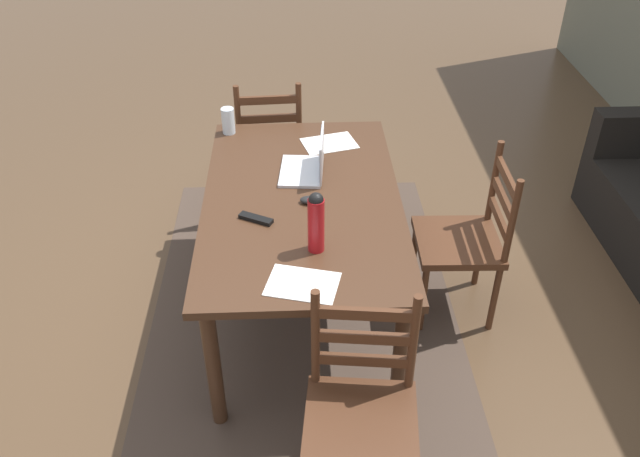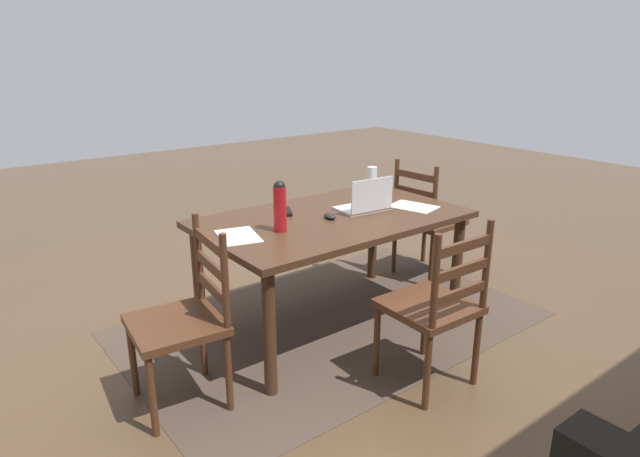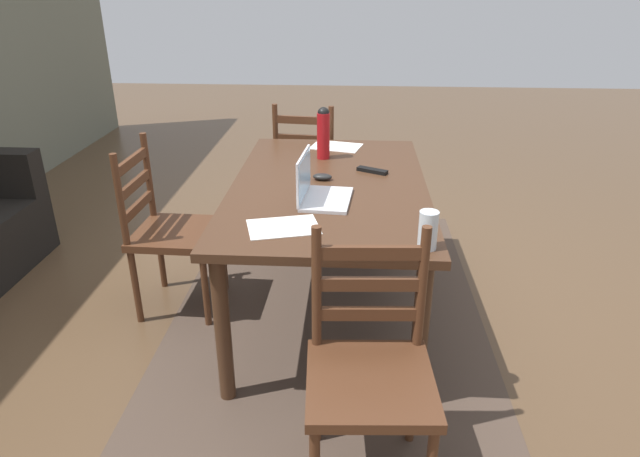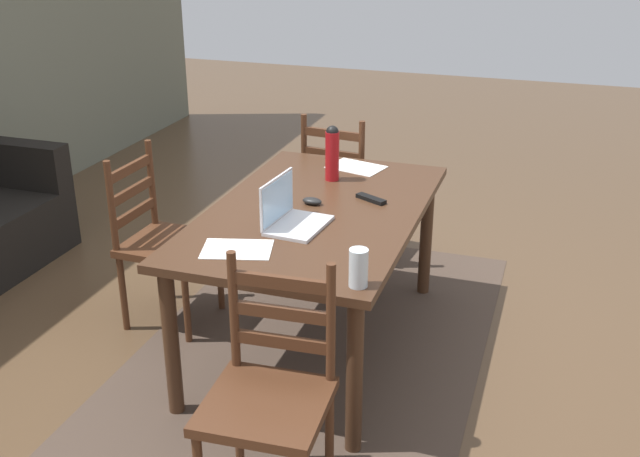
# 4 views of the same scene
# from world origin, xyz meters

# --- Properties ---
(ground_plane) EXTENTS (14.00, 14.00, 0.00)m
(ground_plane) POSITION_xyz_m (0.00, 0.00, 0.00)
(ground_plane) COLOR brown
(area_rug) EXTENTS (2.65, 1.69, 0.01)m
(area_rug) POSITION_xyz_m (0.00, 0.00, 0.00)
(area_rug) COLOR #47382D
(area_rug) RESTS_ON ground
(dining_table) EXTENTS (1.65, 0.99, 0.76)m
(dining_table) POSITION_xyz_m (0.00, 0.00, 0.67)
(dining_table) COLOR #422819
(dining_table) RESTS_ON ground
(chair_left_near) EXTENTS (0.46, 0.46, 0.95)m
(chair_left_near) POSITION_xyz_m (-1.12, -0.20, 0.46)
(chair_left_near) COLOR #4C2B19
(chair_left_near) RESTS_ON ground
(chair_right_far) EXTENTS (0.49, 0.49, 0.95)m
(chair_right_far) POSITION_xyz_m (1.12, 0.20, 0.46)
(chair_right_far) COLOR #4C2B19
(chair_right_far) RESTS_ON ground
(chair_far_head) EXTENTS (0.45, 0.45, 0.95)m
(chair_far_head) POSITION_xyz_m (0.00, 0.87, 0.46)
(chair_far_head) COLOR #4C2B19
(chair_far_head) RESTS_ON ground
(laptop) EXTENTS (0.34, 0.25, 0.23)m
(laptop) POSITION_xyz_m (-0.24, 0.05, 0.81)
(laptop) COLOR silver
(laptop) RESTS_ON dining_table
(water_bottle) EXTENTS (0.07, 0.07, 0.30)m
(water_bottle) POSITION_xyz_m (0.43, 0.05, 0.91)
(water_bottle) COLOR #A81419
(water_bottle) RESTS_ON dining_table
(drinking_glass) EXTENTS (0.08, 0.08, 0.15)m
(drinking_glass) POSITION_xyz_m (-0.72, -0.41, 0.83)
(drinking_glass) COLOR silver
(drinking_glass) RESTS_ON dining_table
(computer_mouse) EXTENTS (0.07, 0.11, 0.03)m
(computer_mouse) POSITION_xyz_m (0.05, 0.04, 0.77)
(computer_mouse) COLOR black
(computer_mouse) RESTS_ON dining_table
(tv_remote) EXTENTS (0.12, 0.17, 0.02)m
(tv_remote) POSITION_xyz_m (0.19, -0.22, 0.77)
(tv_remote) COLOR black
(tv_remote) RESTS_ON dining_table
(paper_stack_left) EXTENTS (0.28, 0.34, 0.00)m
(paper_stack_left) POSITION_xyz_m (0.67, -0.01, 0.76)
(paper_stack_left) COLOR white
(paper_stack_left) RESTS_ON dining_table
(paper_stack_right) EXTENTS (0.28, 0.34, 0.00)m
(paper_stack_right) POSITION_xyz_m (-0.56, 0.17, 0.76)
(paper_stack_right) COLOR white
(paper_stack_right) RESTS_ON dining_table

